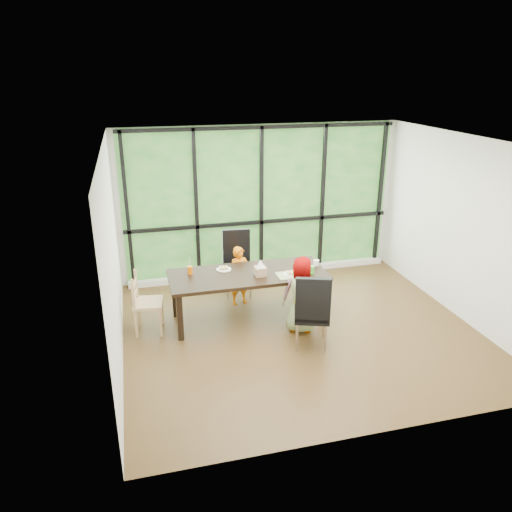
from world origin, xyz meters
The scene contains 23 objects.
ground centered at (0.00, 0.00, 0.00)m, with size 5.00×5.00×0.00m, color black.
back_wall centered at (0.00, 2.25, 1.35)m, with size 5.00×5.00×0.00m, color silver.
foliage_backdrop centered at (0.00, 2.23, 1.35)m, with size 4.80×0.02×2.65m, color #1D4E1D.
window_mullions centered at (0.00, 2.19, 1.35)m, with size 4.80×0.06×2.65m, color black, non-canonical shape.
window_sill centered at (0.00, 2.15, 0.05)m, with size 4.80×0.12×0.10m, color silver.
dining_table centered at (-0.65, 0.54, 0.38)m, with size 2.31×0.93×0.75m, color black.
chair_window_leather centered at (-0.60, 1.45, 0.54)m, with size 0.46×0.46×1.08m, color black.
chair_interior_leather centered at (0.01, -0.41, 0.54)m, with size 0.46×0.46×1.08m, color black.
chair_end_beech centered at (-2.11, 0.53, 0.45)m, with size 0.42×0.40×0.90m, color tan.
child_toddler centered at (-0.65, 1.09, 0.48)m, with size 0.35×0.23×0.96m, color #D26606.
child_older centered at (0.03, 0.02, 0.56)m, with size 0.55×0.36×1.13m, color slate.
placemat centered at (-0.06, 0.32, 0.75)m, with size 0.40×0.29×0.01m, color tan.
plate_far centered at (-0.97, 0.75, 0.76)m, with size 0.22×0.22×0.01m, color white.
plate_near centered at (-0.04, 0.33, 0.76)m, with size 0.22×0.22×0.01m, color white.
orange_cup centered at (-1.47, 0.73, 0.81)m, with size 0.08×0.08×0.12m, color #D96004.
green_cup centered at (0.26, 0.30, 0.81)m, with size 0.07×0.07×0.12m, color #42D234.
white_mug centered at (0.44, 0.57, 0.79)m, with size 0.09×0.09×0.09m, color white.
tissue_box centered at (-0.49, 0.41, 0.82)m, with size 0.16×0.16×0.13m, color tan.
crepe_rolls_far centered at (-0.97, 0.75, 0.78)m, with size 0.15×0.12×0.04m, color tan, non-canonical shape.
crepe_rolls_near centered at (-0.04, 0.33, 0.78)m, with size 0.15×0.12×0.04m, color tan, non-canonical shape.
straw_white centered at (-1.47, 0.73, 0.91)m, with size 0.01×0.01×0.20m, color white.
straw_pink centered at (0.26, 0.30, 0.91)m, with size 0.01×0.01×0.20m, color pink.
tissue centered at (-0.49, 0.41, 0.94)m, with size 0.12×0.12×0.11m, color white.
Camera 1 is at (-2.19, -5.94, 3.57)m, focal length 34.51 mm.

